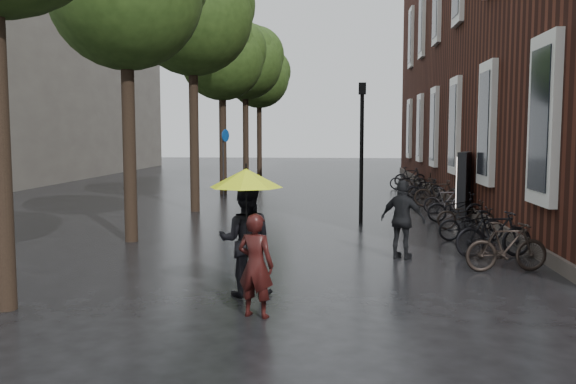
# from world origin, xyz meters

# --- Properties ---
(ground) EXTENTS (120.00, 120.00, 0.00)m
(ground) POSITION_xyz_m (0.00, 0.00, 0.00)
(ground) COLOR black
(brick_building) EXTENTS (10.20, 33.20, 12.00)m
(brick_building) POSITION_xyz_m (10.47, 19.46, 5.99)
(brick_building) COLOR #38160F
(brick_building) RESTS_ON ground
(street_trees) EXTENTS (4.33, 34.03, 8.91)m
(street_trees) POSITION_xyz_m (-3.99, 15.91, 6.34)
(street_trees) COLOR black
(street_trees) RESTS_ON ground
(person_burgundy) EXTENTS (0.66, 0.53, 1.56)m
(person_burgundy) POSITION_xyz_m (-0.09, 0.96, 0.78)
(person_burgundy) COLOR black
(person_burgundy) RESTS_ON ground
(person_black) EXTENTS (0.95, 0.77, 1.87)m
(person_black) POSITION_xyz_m (-0.43, 2.15, 0.94)
(person_black) COLOR black
(person_black) RESTS_ON ground
(lime_umbrella) EXTENTS (1.15, 1.15, 1.69)m
(lime_umbrella) POSITION_xyz_m (-0.30, 1.46, 2.04)
(lime_umbrella) COLOR black
(lime_umbrella) RESTS_ON ground
(pedestrian_walking) EXTENTS (1.08, 0.85, 1.72)m
(pedestrian_walking) POSITION_xyz_m (2.51, 5.43, 0.86)
(pedestrian_walking) COLOR black
(pedestrian_walking) RESTS_ON ground
(parked_bicycles) EXTENTS (2.16, 20.33, 1.05)m
(parked_bicycles) POSITION_xyz_m (4.63, 14.06, 0.47)
(parked_bicycles) COLOR black
(parked_bicycles) RESTS_ON ground
(ad_lightbox) EXTENTS (0.32, 1.40, 2.11)m
(ad_lightbox) POSITION_xyz_m (5.25, 12.64, 1.06)
(ad_lightbox) COLOR black
(ad_lightbox) RESTS_ON ground
(lamp_post) EXTENTS (0.22, 0.22, 4.22)m
(lamp_post) POSITION_xyz_m (1.79, 10.55, 2.56)
(lamp_post) COLOR black
(lamp_post) RESTS_ON ground
(cycle_sign) EXTENTS (0.15, 0.53, 2.89)m
(cycle_sign) POSITION_xyz_m (-3.70, 17.47, 1.91)
(cycle_sign) COLOR #262628
(cycle_sign) RESTS_ON ground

